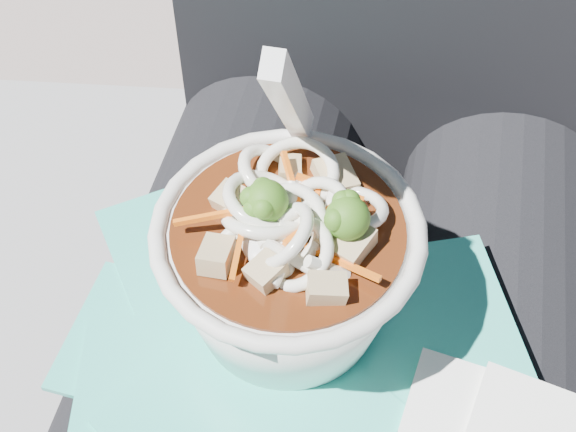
% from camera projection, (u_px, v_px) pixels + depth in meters
% --- Properties ---
extents(stone_ledge, '(1.06, 0.63, 0.42)m').
position_uv_depth(stone_ledge, '(349.00, 406.00, 0.85)').
color(stone_ledge, slate).
rests_on(stone_ledge, ground).
extents(lap, '(0.36, 0.48, 0.16)m').
position_uv_depth(lap, '(338.00, 416.00, 0.53)').
color(lap, black).
rests_on(lap, stone_ledge).
extents(person_body, '(0.34, 0.94, 0.98)m').
position_uv_depth(person_body, '(362.00, 278.00, 0.57)').
color(person_body, black).
rests_on(person_body, ground).
extents(plastic_bag, '(0.30, 0.35, 0.02)m').
position_uv_depth(plastic_bag, '(262.00, 382.00, 0.45)').
color(plastic_bag, '#2DBCA7').
rests_on(plastic_bag, lap).
extents(udon_bowl, '(0.14, 0.15, 0.19)m').
position_uv_depth(udon_bowl, '(288.00, 259.00, 0.43)').
color(udon_bowl, white).
rests_on(udon_bowl, plastic_bag).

